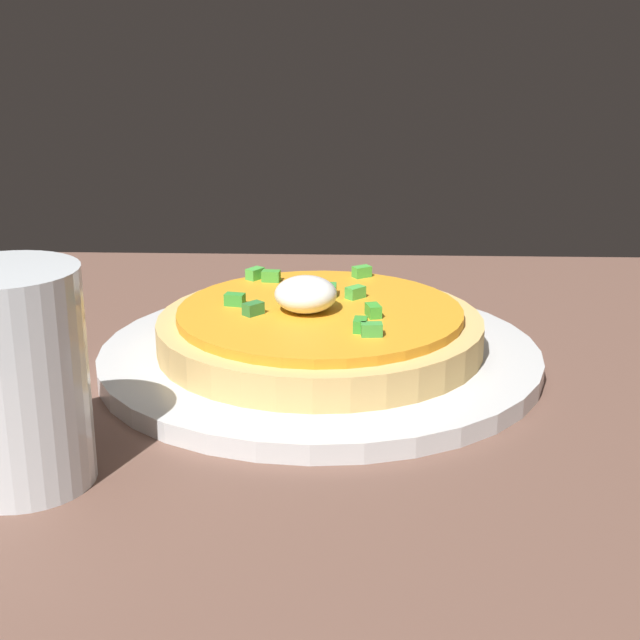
# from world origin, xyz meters

# --- Properties ---
(dining_table) EXTENTS (1.13, 0.68, 0.02)m
(dining_table) POSITION_xyz_m (0.00, 0.00, 0.01)
(dining_table) COLOR brown
(dining_table) RESTS_ON ground
(plate) EXTENTS (0.29, 0.29, 0.01)m
(plate) POSITION_xyz_m (-0.07, -0.04, 0.03)
(plate) COLOR silver
(plate) RESTS_ON dining_table
(pizza) EXTENTS (0.22, 0.22, 0.05)m
(pizza) POSITION_xyz_m (-0.07, -0.04, 0.05)
(pizza) COLOR tan
(pizza) RESTS_ON plate
(cup_near) EXTENTS (0.07, 0.07, 0.11)m
(cup_near) POSITION_xyz_m (0.08, 0.12, 0.07)
(cup_near) COLOR silver
(cup_near) RESTS_ON dining_table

